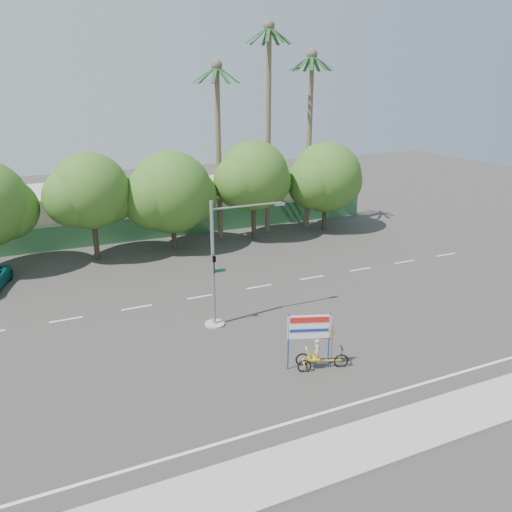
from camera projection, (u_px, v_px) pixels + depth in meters
name	position (u px, v px, depth m)	size (l,w,h in m)	color
ground	(288.00, 349.00, 25.11)	(120.00, 120.00, 0.00)	#33302D
sidewalk_near	(381.00, 439.00, 18.61)	(50.00, 2.40, 0.12)	gray
fence	(175.00, 225.00, 43.37)	(38.00, 0.08, 2.00)	#336B3D
building_left	(48.00, 214.00, 43.10)	(12.00, 8.00, 4.00)	#C3B39B
building_right	(240.00, 198.00, 50.06)	(14.00, 8.00, 3.60)	#C3B39B
tree_left	(90.00, 194.00, 36.32)	(6.66, 5.60, 8.07)	#473828
tree_center	(171.00, 195.00, 38.81)	(7.62, 6.40, 7.85)	#473828
tree_right	(253.00, 178.00, 41.24)	(6.90, 5.80, 8.36)	#473828
tree_far_right	(326.00, 179.00, 44.11)	(7.38, 6.20, 7.94)	#473828
palm_tall	(268.00, 111.00, 41.62)	(3.73, 3.79, 17.45)	#70604C
palm_mid	(310.00, 123.00, 43.50)	(3.73, 3.79, 15.45)	#70604C
palm_short	(218.00, 133.00, 40.42)	(3.73, 3.79, 14.45)	#70604C
traffic_signal	(219.00, 275.00, 26.76)	(4.72, 1.10, 7.00)	gray
trike_billboard	(314.00, 346.00, 23.02)	(2.79, 1.25, 2.88)	black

